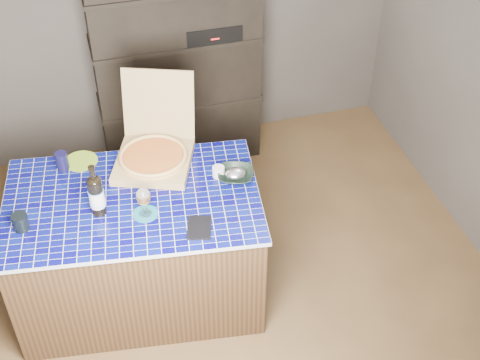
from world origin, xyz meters
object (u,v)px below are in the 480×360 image
object	(u,v)px
kitchen_island	(139,247)
pizza_box	(154,153)
wine_glass	(143,197)
dvd_case	(199,228)
bowl	(236,175)
mead_bottle	(96,195)

from	to	relation	value
kitchen_island	pizza_box	world-z (taller)	pizza_box
wine_glass	dvd_case	world-z (taller)	wine_glass
wine_glass	bowl	distance (m)	0.60
kitchen_island	pizza_box	xyz separation A→B (m)	(0.19, 0.30, 0.47)
dvd_case	bowl	world-z (taller)	bowl
kitchen_island	wine_glass	bearing A→B (deg)	-62.88
pizza_box	bowl	distance (m)	0.52
kitchen_island	dvd_case	world-z (taller)	dvd_case
pizza_box	dvd_case	xyz separation A→B (m)	(0.13, -0.64, -0.06)
pizza_box	bowl	bearing A→B (deg)	-12.75
wine_glass	bowl	xyz separation A→B (m)	(0.57, 0.16, -0.10)
kitchen_island	wine_glass	xyz separation A→B (m)	(0.05, -0.15, 0.53)
kitchen_island	dvd_case	bearing A→B (deg)	-39.95
wine_glass	bowl	bearing A→B (deg)	15.98
dvd_case	bowl	xyz separation A→B (m)	(0.31, 0.36, 0.02)
dvd_case	wine_glass	bearing A→B (deg)	159.47
pizza_box	wine_glass	size ratio (longest dim) A/B	3.67
mead_bottle	wine_glass	xyz separation A→B (m)	(0.25, -0.09, -0.00)
pizza_box	dvd_case	world-z (taller)	pizza_box
kitchen_island	bowl	distance (m)	0.76
kitchen_island	wine_glass	size ratio (longest dim) A/B	8.73
kitchen_island	mead_bottle	distance (m)	0.57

